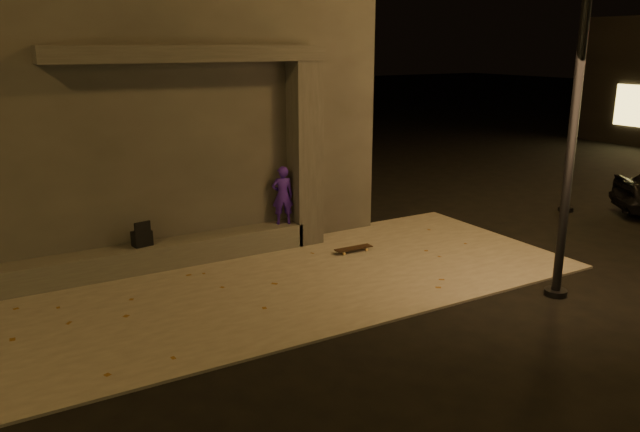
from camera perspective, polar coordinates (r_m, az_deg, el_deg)
ground at (r=8.98m, az=0.79°, el=-10.57°), size 120.00×120.00×0.00m
sidewalk at (r=10.59m, az=-4.84°, el=-6.33°), size 11.00×4.40×0.04m
building at (r=13.84m, az=-17.12°, el=9.26°), size 9.00×5.10×5.22m
ledge at (r=11.59m, az=-15.38°, el=-3.61°), size 6.00×0.55×0.45m
column at (r=12.35m, az=-1.42°, el=5.66°), size 0.55×0.55×3.60m
canopy at (r=11.32m, az=-11.72°, el=14.34°), size 5.00×0.70×0.28m
skateboarder at (r=12.28m, az=-3.44°, el=1.91°), size 0.49×0.39×1.16m
backpack at (r=11.45m, az=-15.97°, el=-1.87°), size 0.36×0.27×0.46m
skateboard at (r=12.13m, az=3.08°, el=-2.98°), size 0.78×0.22×0.09m
street_lamp_0 at (r=10.17m, az=23.10°, el=16.42°), size 0.36×0.36×7.65m
street_lamp_2 at (r=15.90m, az=23.13°, el=15.82°), size 0.36×0.36×7.75m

